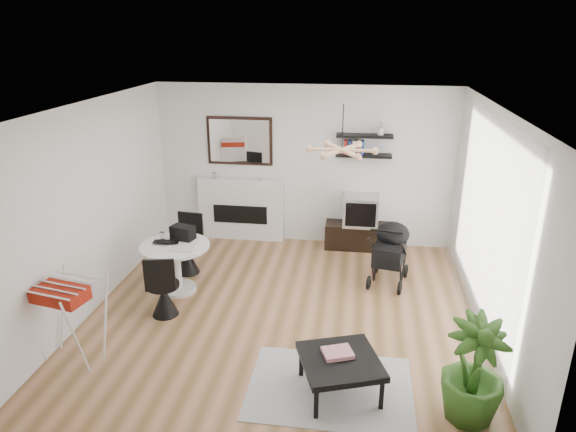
# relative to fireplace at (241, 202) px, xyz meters

# --- Properties ---
(floor) EXTENTS (5.00, 5.00, 0.00)m
(floor) POSITION_rel_fireplace_xyz_m (1.10, -2.42, -0.69)
(floor) COLOR brown
(floor) RESTS_ON ground
(ceiling) EXTENTS (5.00, 5.00, 0.00)m
(ceiling) POSITION_rel_fireplace_xyz_m (1.10, -2.42, 2.01)
(ceiling) COLOR white
(ceiling) RESTS_ON wall_back
(wall_back) EXTENTS (5.00, 0.00, 5.00)m
(wall_back) POSITION_rel_fireplace_xyz_m (1.10, 0.08, 0.66)
(wall_back) COLOR white
(wall_back) RESTS_ON floor
(wall_left) EXTENTS (0.00, 5.00, 5.00)m
(wall_left) POSITION_rel_fireplace_xyz_m (-1.40, -2.42, 0.66)
(wall_left) COLOR white
(wall_left) RESTS_ON floor
(wall_right) EXTENTS (0.00, 5.00, 5.00)m
(wall_right) POSITION_rel_fireplace_xyz_m (3.60, -2.42, 0.66)
(wall_right) COLOR white
(wall_right) RESTS_ON floor
(sheer_curtain) EXTENTS (0.04, 3.60, 2.60)m
(sheer_curtain) POSITION_rel_fireplace_xyz_m (3.50, -2.22, 0.66)
(sheer_curtain) COLOR white
(sheer_curtain) RESTS_ON wall_right
(fireplace) EXTENTS (1.50, 0.17, 2.16)m
(fireplace) POSITION_rel_fireplace_xyz_m (0.00, 0.00, 0.00)
(fireplace) COLOR white
(fireplace) RESTS_ON floor
(shelf_lower) EXTENTS (0.90, 0.25, 0.04)m
(shelf_lower) POSITION_rel_fireplace_xyz_m (2.08, -0.05, 0.91)
(shelf_lower) COLOR black
(shelf_lower) RESTS_ON wall_back
(shelf_upper) EXTENTS (0.90, 0.25, 0.04)m
(shelf_upper) POSITION_rel_fireplace_xyz_m (2.08, -0.05, 1.23)
(shelf_upper) COLOR black
(shelf_upper) RESTS_ON wall_back
(pendant_lamp) EXTENTS (0.90, 0.90, 0.10)m
(pendant_lamp) POSITION_rel_fireplace_xyz_m (1.80, -2.12, 1.46)
(pendant_lamp) COLOR tan
(pendant_lamp) RESTS_ON ceiling
(tv_console) EXTENTS (1.16, 0.40, 0.43)m
(tv_console) POSITION_rel_fireplace_xyz_m (2.08, -0.14, -0.47)
(tv_console) COLOR black
(tv_console) RESTS_ON floor
(crt_tv) EXTENTS (0.58, 0.50, 0.50)m
(crt_tv) POSITION_rel_fireplace_xyz_m (2.08, -0.14, 0.00)
(crt_tv) COLOR #BABABC
(crt_tv) RESTS_ON tv_console
(dining_table) EXTENTS (0.97, 0.97, 0.71)m
(dining_table) POSITION_rel_fireplace_xyz_m (-0.47, -2.03, -0.22)
(dining_table) COLOR white
(dining_table) RESTS_ON floor
(laptop) EXTENTS (0.38, 0.27, 0.03)m
(laptop) POSITION_rel_fireplace_xyz_m (-0.60, -2.04, 0.04)
(laptop) COLOR black
(laptop) RESTS_ON dining_table
(black_bag) EXTENTS (0.37, 0.27, 0.20)m
(black_bag) POSITION_rel_fireplace_xyz_m (-0.42, -1.80, 0.12)
(black_bag) COLOR black
(black_bag) RESTS_ON dining_table
(newspaper) EXTENTS (0.34, 0.28, 0.01)m
(newspaper) POSITION_rel_fireplace_xyz_m (-0.31, -2.13, 0.03)
(newspaper) COLOR white
(newspaper) RESTS_ON dining_table
(drinking_glass) EXTENTS (0.06, 0.06, 0.10)m
(drinking_glass) POSITION_rel_fireplace_xyz_m (-0.72, -1.85, 0.08)
(drinking_glass) COLOR white
(drinking_glass) RESTS_ON dining_table
(chair_far) EXTENTS (0.44, 0.45, 0.91)m
(chair_far) POSITION_rel_fireplace_xyz_m (-0.51, -1.43, -0.40)
(chair_far) COLOR black
(chair_far) RESTS_ON floor
(chair_near) EXTENTS (0.44, 0.46, 0.88)m
(chair_near) POSITION_rel_fireplace_xyz_m (-0.41, -2.70, -0.41)
(chair_near) COLOR black
(chair_near) RESTS_ON floor
(drying_rack) EXTENTS (0.76, 0.72, 0.97)m
(drying_rack) POSITION_rel_fireplace_xyz_m (-1.08, -3.77, -0.17)
(drying_rack) COLOR white
(drying_rack) RESTS_ON floor
(stroller) EXTENTS (0.65, 0.87, 0.99)m
(stroller) POSITION_rel_fireplace_xyz_m (2.53, -1.31, -0.26)
(stroller) COLOR black
(stroller) RESTS_ON floor
(rug) EXTENTS (1.70, 1.23, 0.01)m
(rug) POSITION_rel_fireplace_xyz_m (1.83, -3.85, -0.68)
(rug) COLOR #ADADAD
(rug) RESTS_ON floor
(coffee_table) EXTENTS (0.98, 0.98, 0.40)m
(coffee_table) POSITION_rel_fireplace_xyz_m (1.92, -3.89, -0.32)
(coffee_table) COLOR black
(coffee_table) RESTS_ON rug
(magazines) EXTENTS (0.36, 0.33, 0.04)m
(magazines) POSITION_rel_fireplace_xyz_m (1.89, -3.83, -0.26)
(magazines) COLOR #C73140
(magazines) RESTS_ON coffee_table
(potted_plant) EXTENTS (0.76, 0.76, 1.08)m
(potted_plant) POSITION_rel_fireplace_xyz_m (3.17, -4.09, -0.15)
(potted_plant) COLOR #2B5718
(potted_plant) RESTS_ON floor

